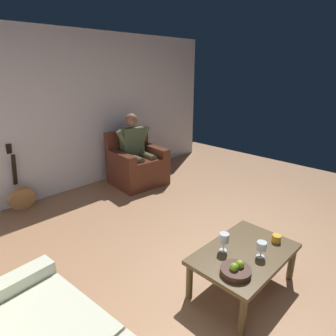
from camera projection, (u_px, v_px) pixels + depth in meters
name	position (u px, v px, depth m)	size (l,w,h in m)	color
ground_plane	(242.00, 265.00, 3.01)	(7.45, 7.45, 0.00)	#A87853
wall_back	(77.00, 113.00, 4.67)	(5.80, 0.06, 2.51)	white
armchair	(137.00, 166.00, 5.07)	(0.91, 0.85, 0.91)	#582A1B
person_seated	(136.00, 147.00, 4.95)	(0.67, 0.64, 1.22)	#556443
coffee_table	(244.00, 257.00, 2.61)	(0.98, 0.64, 0.39)	brown
guitar	(21.00, 196.00, 4.13)	(0.36, 0.30, 0.95)	#A97A49
wine_glass_near	(224.00, 239.00, 2.57)	(0.09, 0.09, 0.17)	silver
wine_glass_far	(261.00, 247.00, 2.49)	(0.09, 0.09, 0.15)	silver
fruit_bowl	(236.00, 270.00, 2.30)	(0.25, 0.25, 0.11)	#40251C
candle_jar	(276.00, 238.00, 2.73)	(0.08, 0.08, 0.07)	gold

